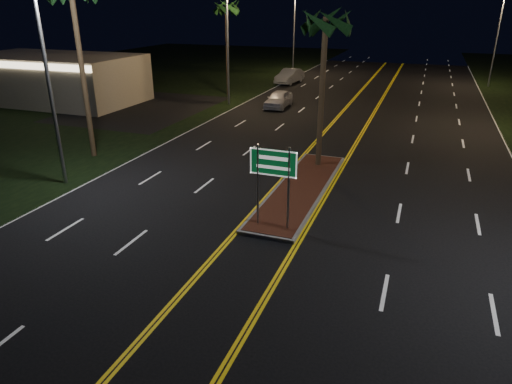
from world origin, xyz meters
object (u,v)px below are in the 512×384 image
at_px(commercial_building, 54,78).
at_px(streetlight_left_near, 52,63).
at_px(car_near, 279,98).
at_px(palm_left_far, 226,8).
at_px(streetlight_right_far, 495,30).
at_px(car_far, 290,75).
at_px(highway_sign, 273,170).
at_px(palm_median, 326,22).
at_px(streetlight_left_mid, 232,36).
at_px(median_island, 301,189).
at_px(streetlight_left_far, 297,26).

bearing_deg(commercial_building, streetlight_left_near, -46.10).
xyz_separation_m(commercial_building, car_near, (19.41, 4.32, -1.19)).
bearing_deg(palm_left_far, streetlight_right_far, 30.88).
xyz_separation_m(commercial_building, car_far, (16.68, 16.82, -1.11)).
bearing_deg(highway_sign, palm_left_far, 116.92).
distance_m(commercial_building, palm_median, 28.18).
bearing_deg(car_near, highway_sign, -73.41).
height_order(highway_sign, streetlight_left_mid, streetlight_left_mid).
xyz_separation_m(median_island, car_far, (-9.32, 29.81, 0.81)).
relative_size(streetlight_right_far, palm_left_far, 1.02).
bearing_deg(palm_median, commercial_building, 159.95).
xyz_separation_m(streetlight_left_near, streetlight_left_far, (0.00, 40.00, 0.00)).
bearing_deg(palm_median, highway_sign, -90.00).
relative_size(streetlight_left_near, palm_left_far, 1.02).
relative_size(highway_sign, streetlight_right_far, 0.36).
bearing_deg(commercial_building, streetlight_left_far, 57.35).
xyz_separation_m(streetlight_left_near, streetlight_left_mid, (0.00, 20.00, 0.00)).
relative_size(streetlight_left_far, car_far, 1.67).
height_order(streetlight_left_near, palm_left_far, streetlight_left_near).
distance_m(streetlight_right_far, palm_left_far, 27.36).
distance_m(palm_left_far, car_near, 10.01).
distance_m(streetlight_right_far, car_near, 25.15).
height_order(commercial_building, streetlight_left_mid, streetlight_left_mid).
height_order(palm_median, palm_left_far, palm_left_far).
bearing_deg(streetlight_right_far, streetlight_left_far, 174.62).
height_order(palm_left_far, car_far, palm_left_far).
relative_size(highway_sign, streetlight_left_far, 0.36).
bearing_deg(streetlight_left_near, highway_sign, -6.47).
height_order(streetlight_right_far, palm_median, streetlight_right_far).
height_order(median_island, commercial_building, commercial_building).
bearing_deg(highway_sign, median_island, 90.00).
height_order(palm_median, car_near, palm_median).
xyz_separation_m(streetlight_left_near, car_far, (1.30, 32.81, -4.76)).
xyz_separation_m(streetlight_left_near, car_near, (4.02, 20.31, -4.84)).
relative_size(streetlight_right_far, car_far, 1.67).
height_order(streetlight_left_mid, palm_median, streetlight_left_mid).
bearing_deg(palm_left_far, streetlight_left_near, -84.79).
xyz_separation_m(streetlight_left_mid, streetlight_right_far, (21.23, 18.00, 0.00)).
relative_size(streetlight_left_near, car_far, 1.67).
distance_m(median_island, streetlight_left_far, 38.89).
relative_size(streetlight_left_mid, streetlight_right_far, 1.00).
bearing_deg(median_island, streetlight_left_near, -164.22).
distance_m(commercial_building, streetlight_left_mid, 16.31).
bearing_deg(streetlight_left_near, streetlight_right_far, 60.81).
height_order(streetlight_left_near, streetlight_left_mid, same).
distance_m(highway_sign, car_far, 35.30).
xyz_separation_m(median_island, palm_median, (0.00, 3.50, 7.19)).
distance_m(streetlight_left_mid, car_far, 13.73).
distance_m(streetlight_left_mid, car_near, 6.30).
height_order(median_island, streetlight_left_near, streetlight_left_near).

